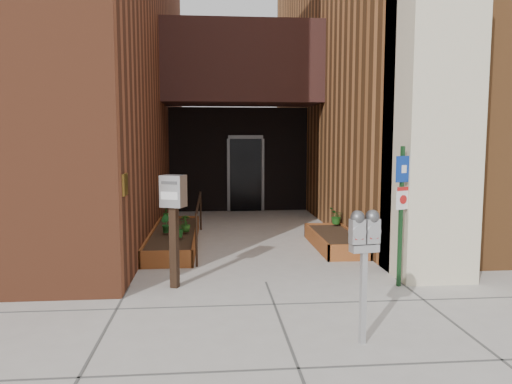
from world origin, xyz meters
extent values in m
plane|color=#9E9991|center=(0.00, 0.00, 0.00)|extent=(80.00, 80.00, 0.00)
cube|color=brown|center=(-6.00, 6.70, 5.00)|extent=(8.00, 14.60, 10.00)
cube|color=brown|center=(6.00, 7.15, 5.00)|extent=(8.00, 13.70, 10.00)
cube|color=beige|center=(2.55, 0.20, 2.20)|extent=(1.10, 1.20, 4.40)
cube|color=black|center=(0.00, 6.00, 4.00)|extent=(4.20, 2.00, 2.00)
cube|color=black|center=(0.00, 7.40, 1.50)|extent=(4.00, 0.30, 3.00)
cube|color=black|center=(0.20, 7.22, 1.05)|extent=(0.90, 0.06, 2.10)
cube|color=#B79338|center=(-1.99, -0.20, 1.50)|extent=(0.04, 0.30, 0.30)
cube|color=maroon|center=(-1.55, 0.92, 0.15)|extent=(0.90, 0.04, 0.30)
cube|color=maroon|center=(-1.55, 4.48, 0.15)|extent=(0.90, 0.04, 0.30)
cube|color=maroon|center=(-1.98, 2.70, 0.15)|extent=(0.04, 3.60, 0.30)
cube|color=maroon|center=(-1.12, 2.70, 0.15)|extent=(0.04, 3.60, 0.30)
cube|color=black|center=(-1.55, 2.70, 0.13)|extent=(0.82, 3.52, 0.26)
cube|color=maroon|center=(1.60, 1.12, 0.15)|extent=(0.80, 0.04, 0.30)
cube|color=maroon|center=(1.60, 3.28, 0.15)|extent=(0.80, 0.04, 0.30)
cube|color=maroon|center=(1.22, 2.20, 0.15)|extent=(0.04, 2.20, 0.30)
cube|color=maroon|center=(1.98, 2.20, 0.15)|extent=(0.04, 2.20, 0.30)
cube|color=black|center=(1.60, 2.20, 0.13)|extent=(0.72, 2.12, 0.26)
cylinder|color=black|center=(-1.05, 1.00, 0.45)|extent=(0.04, 0.04, 0.90)
cylinder|color=black|center=(-1.05, 4.30, 0.45)|extent=(0.04, 0.04, 0.90)
cylinder|color=black|center=(-1.05, 2.65, 0.88)|extent=(0.04, 3.30, 0.04)
cube|color=#AFB0B2|center=(0.77, -2.28, 0.49)|extent=(0.07, 0.07, 0.98)
cube|color=#AFB0B2|center=(0.77, -2.28, 1.02)|extent=(0.31, 0.17, 0.08)
cube|color=#AFB0B2|center=(0.68, -2.30, 1.19)|extent=(0.16, 0.12, 0.25)
sphere|color=#59595B|center=(0.68, -2.30, 1.34)|extent=(0.14, 0.14, 0.14)
cube|color=white|center=(0.69, -2.35, 1.21)|extent=(0.09, 0.02, 0.05)
cube|color=#B21414|center=(0.69, -2.35, 1.14)|extent=(0.09, 0.02, 0.03)
cube|color=#AFB0B2|center=(0.85, -2.27, 1.19)|extent=(0.16, 0.12, 0.25)
sphere|color=#59595B|center=(0.85, -2.27, 1.34)|extent=(0.14, 0.14, 0.14)
cube|color=white|center=(0.86, -2.32, 1.21)|extent=(0.09, 0.02, 0.05)
cube|color=#B21414|center=(0.86, -2.32, 1.14)|extent=(0.09, 0.02, 0.03)
cube|color=#153B1B|center=(1.90, -0.36, 1.01)|extent=(0.06, 0.06, 2.03)
cube|color=navy|center=(1.91, -0.39, 1.70)|extent=(0.26, 0.13, 0.37)
cube|color=white|center=(1.91, -0.39, 1.70)|extent=(0.09, 0.05, 0.11)
cube|color=white|center=(1.91, -0.39, 1.29)|extent=(0.22, 0.11, 0.32)
cube|color=#B21414|center=(1.91, -0.39, 1.42)|extent=(0.22, 0.10, 0.06)
cylinder|color=#B21414|center=(1.92, -0.40, 1.27)|extent=(0.12, 0.06, 0.13)
cube|color=black|center=(-1.33, -0.13, 0.59)|extent=(0.14, 0.14, 1.18)
cube|color=#ACACAF|center=(-1.33, -0.13, 1.40)|extent=(0.39, 0.34, 0.45)
cube|color=#59595B|center=(-1.38, -0.25, 1.52)|extent=(0.22, 0.10, 0.04)
cube|color=white|center=(-1.38, -0.25, 1.34)|extent=(0.24, 0.11, 0.11)
imported|color=#1B6020|center=(-1.41, 2.01, 0.47)|extent=(0.43, 0.43, 0.34)
imported|color=#1A5E21|center=(-1.70, 2.48, 0.47)|extent=(0.26, 0.26, 0.34)
imported|color=#255819|center=(-1.31, 2.54, 0.47)|extent=(0.21, 0.21, 0.33)
imported|color=#205F1B|center=(-1.84, 4.21, 0.50)|extent=(0.30, 0.30, 0.41)
imported|color=#1C5F1B|center=(1.85, 1.30, 0.46)|extent=(0.26, 0.26, 0.32)
imported|color=#1A5A19|center=(1.84, 1.79, 0.47)|extent=(0.25, 0.25, 0.34)
imported|color=#1C5217|center=(1.85, 3.10, 0.48)|extent=(0.41, 0.41, 0.35)
camera|label=1|loc=(-0.79, -7.19, 2.16)|focal=35.00mm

